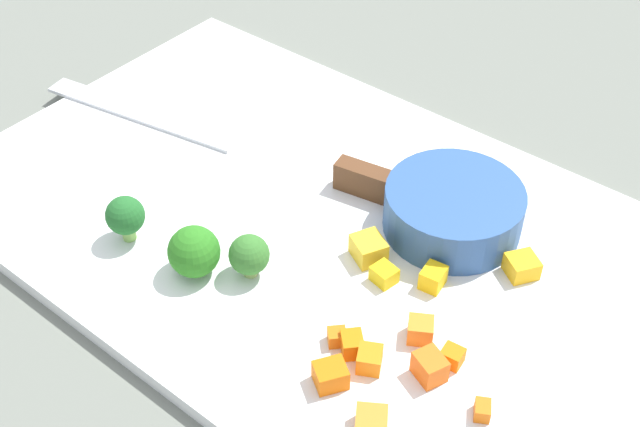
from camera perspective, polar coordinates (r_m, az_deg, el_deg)
The scene contains 20 objects.
ground_plane at distance 0.58m, azimuth 0.00°, elevation -1.60°, with size 4.00×4.00×0.00m, color slate.
cutting_board at distance 0.58m, azimuth 0.00°, elevation -1.17°, with size 0.54×0.33×0.01m, color white.
prep_bowl at distance 0.57m, azimuth 9.35°, elevation 0.28°, with size 0.10×0.10×0.03m, color #2E5592.
chef_knife at distance 0.62m, azimuth -1.95°, elevation 3.84°, with size 0.34×0.08×0.02m.
carrot_dice_0 at distance 0.49m, azimuth 7.72°, elevation -10.64°, with size 0.02×0.02×0.02m, color orange.
carrot_dice_1 at distance 0.46m, azimuth 3.62°, elevation -14.56°, with size 0.02×0.02×0.01m, color orange.
carrot_dice_3 at distance 0.50m, azimuth 1.20°, elevation -8.68°, with size 0.01×0.01×0.01m, color orange.
carrot_dice_4 at distance 0.48m, azimuth 11.34°, elevation -13.40°, with size 0.01×0.01×0.01m, color orange.
carrot_dice_5 at distance 0.50m, azimuth 9.27°, elevation -9.90°, with size 0.01×0.01×0.01m, color orange.
carrot_dice_6 at distance 0.49m, azimuth 3.50°, elevation -10.19°, with size 0.02×0.01×0.01m, color orange.
carrot_dice_7 at distance 0.48m, azimuth 0.74°, elevation -11.30°, with size 0.02×0.02×0.01m, color orange.
carrot_dice_8 at distance 0.50m, azimuth 7.07°, elevation -8.13°, with size 0.01×0.02×0.01m, color orange.
carrot_dice_9 at distance 0.49m, azimuth 2.27°, elevation -9.18°, with size 0.02×0.01×0.01m, color orange.
pepper_dice_0 at distance 0.55m, azimuth 3.43°, elevation -2.49°, with size 0.02×0.02×0.02m, color yellow.
pepper_dice_1 at distance 0.53m, azimuth 7.83°, elevation -4.61°, with size 0.01×0.02×0.01m, color yellow.
pepper_dice_2 at distance 0.53m, azimuth 4.53°, elevation -4.30°, with size 0.02×0.01×0.01m, color yellow.
pepper_dice_3 at distance 0.55m, azimuth 14.00°, elevation -3.62°, with size 0.02×0.02×0.01m, color yellow.
broccoli_floret_0 at distance 0.57m, azimuth -13.52°, elevation -0.19°, with size 0.03×0.03×0.03m.
broccoli_floret_1 at distance 0.54m, azimuth -8.84°, elevation -2.69°, with size 0.03×0.03×0.04m.
broccoli_floret_2 at distance 0.53m, azimuth -5.00°, elevation -2.94°, with size 0.03×0.03×0.03m.
Camera 1 is at (0.26, -0.33, 0.40)m, focal length 45.53 mm.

